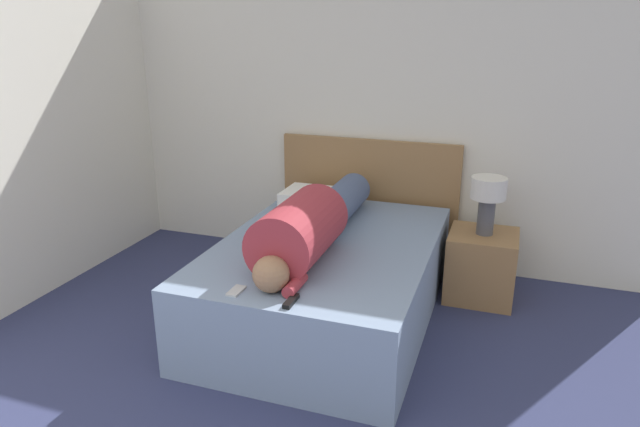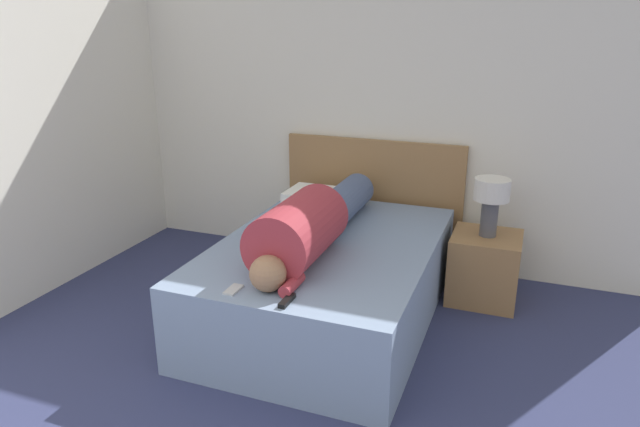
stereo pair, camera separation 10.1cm
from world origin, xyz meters
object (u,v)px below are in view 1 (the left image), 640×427
Objects in this scene: bed at (327,280)px; tv_remote at (291,301)px; pillow_near_headboard at (316,198)px; nightstand at (481,266)px; cell_phone at (236,291)px; person_lying at (312,224)px; table_lamp at (488,196)px.

tv_remote reaches higher than bed.
pillow_near_headboard is at bearing 105.09° from tv_remote.
nightstand is 1.37m from pillow_near_headboard.
pillow_near_headboard is (-1.31, 0.06, 0.37)m from nightstand.
bed is 3.98× the size of nightstand.
person_lying is at bearing 76.03° from cell_phone.
person_lying reaches higher than tv_remote.
pillow_near_headboard reaches higher than nightstand.
table_lamp is at bearing -2.67° from pillow_near_headboard.
bed is 0.94m from cell_phone.
nightstand is 3.86× the size of cell_phone.
pillow_near_headboard is at bearing 115.11° from bed.
cell_phone is (0.10, -1.59, -0.05)m from pillow_near_headboard.
tv_remote reaches higher than cell_phone.
tv_remote is (-0.88, -1.55, 0.32)m from nightstand.
table_lamp is at bearing 37.91° from person_lying.
nightstand is 3.34× the size of tv_remote.
bed is 3.97× the size of pillow_near_headboard.
table_lamp is 1.79m from tv_remote.
cell_phone is at bearing 175.87° from tv_remote.
pillow_near_headboard reaches higher than cell_phone.
bed is at bearing 67.07° from person_lying.
person_lying is 3.49× the size of pillow_near_headboard.
tv_remote is (-0.88, -1.55, -0.21)m from table_lamp.
nightstand is (0.97, 0.67, -0.03)m from bed.
nightstand is 0.53m from table_lamp.
table_lamp is 3.23× the size of cell_phone.
bed is 4.75× the size of table_lamp.
table_lamp is 0.84× the size of pillow_near_headboard.
nightstand is 1.97m from cell_phone.
nightstand is at bearing 34.34° from bed.
pillow_near_headboard is at bearing 177.33° from nightstand.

